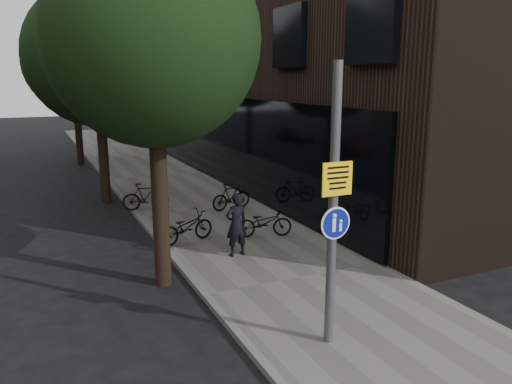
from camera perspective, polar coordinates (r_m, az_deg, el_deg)
ground at (r=9.01m, az=14.59°, el=-17.76°), size 120.00×120.00×0.00m
sidewalk at (r=17.35m, az=-5.92°, el=-2.12°), size 4.50×60.00×0.12m
curb_edge at (r=16.80m, az=-13.21°, el=-2.88°), size 0.15×60.00×0.13m
building_right_dark_brick at (r=31.35m, az=1.36°, el=21.08°), size 12.00×40.00×18.00m
street_tree_near at (r=10.86m, az=-11.45°, el=15.69°), size 4.40×4.40×7.50m
street_tree_mid at (r=19.22m, az=-17.56°, el=14.04°), size 5.00×5.00×7.80m
street_tree_far at (r=28.16m, az=-20.03°, el=13.32°), size 5.00×5.00×7.80m
signpost at (r=8.15m, az=8.79°, el=-1.82°), size 0.54×0.16×4.68m
pedestrian at (r=12.58m, az=-2.27°, el=-3.74°), size 0.63×0.46×1.62m
parked_bike_facade_near at (r=14.16m, az=0.92°, el=-3.50°), size 1.68×0.97×0.83m
parked_bike_facade_far at (r=17.10m, az=-2.83°, el=-0.50°), size 1.58×0.73×0.91m
parked_bike_curb_near at (r=13.80m, az=-7.95°, el=-3.99°), size 1.75×1.01×0.87m
parked_bike_curb_far at (r=17.40m, az=-12.49°, el=-0.51°), size 1.62×0.73×0.94m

